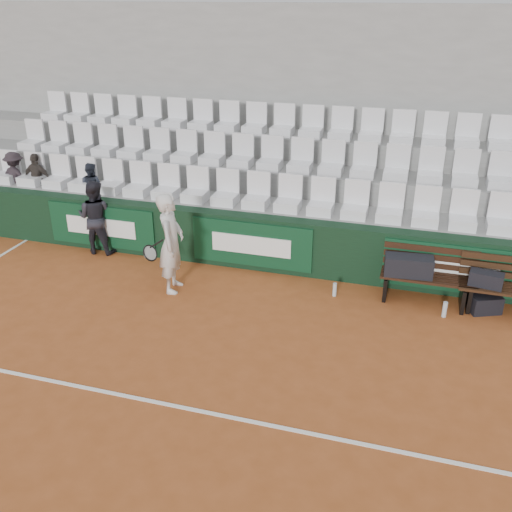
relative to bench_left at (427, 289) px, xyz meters
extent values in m
plane|color=#A35024|center=(-2.85, -3.57, -0.23)|extent=(80.00, 80.00, 0.00)
cube|color=white|center=(-2.85, -3.57, -0.22)|extent=(18.00, 0.06, 0.01)
cube|color=black|center=(-2.85, 0.43, 0.28)|extent=(18.00, 0.30, 1.00)
cube|color=#0C381E|center=(-6.05, 0.26, 0.30)|extent=(2.20, 0.04, 0.82)
cube|color=#0C381E|center=(-3.05, 0.26, 0.30)|extent=(2.20, 0.04, 0.82)
cube|color=#0C381E|center=(0.35, 0.26, 0.30)|extent=(2.20, 0.04, 0.82)
cube|color=#9A9997|center=(-2.85, 1.06, 0.28)|extent=(18.00, 0.95, 1.00)
cube|color=gray|center=(-2.85, 2.01, 0.50)|extent=(18.00, 0.95, 1.45)
cube|color=gray|center=(-2.85, 2.96, 0.72)|extent=(18.00, 0.95, 1.90)
cube|color=gray|center=(-2.85, 3.58, 1.98)|extent=(18.00, 0.30, 4.40)
cube|color=silver|center=(-2.85, 0.88, 1.09)|extent=(11.90, 0.44, 0.63)
cube|color=silver|center=(-2.85, 1.83, 1.54)|extent=(11.90, 0.44, 0.63)
cube|color=silver|center=(-2.85, 2.78, 1.99)|extent=(11.90, 0.44, 0.63)
cube|color=black|center=(0.00, 0.00, 0.00)|extent=(1.50, 0.56, 0.45)
cube|color=#361E10|center=(1.21, -0.06, 0.00)|extent=(1.50, 0.56, 0.45)
cube|color=black|center=(-0.33, -0.04, 0.39)|extent=(0.78, 0.39, 0.32)
cube|color=black|center=(0.85, -0.08, 0.34)|extent=(0.53, 0.32, 0.23)
cube|color=black|center=(0.90, -0.09, -0.08)|extent=(0.55, 0.45, 0.29)
cylinder|color=silver|center=(-1.46, -0.25, -0.11)|extent=(0.07, 0.07, 0.24)
cylinder|color=#B0BFC7|center=(0.29, -0.43, -0.10)|extent=(0.07, 0.07, 0.26)
imported|color=silver|center=(-4.12, -0.78, 0.63)|extent=(0.51, 0.68, 1.70)
torus|color=black|center=(-4.52, -0.78, 0.40)|extent=(0.19, 0.30, 0.26)
cylinder|color=black|center=(-4.38, -0.78, 0.58)|extent=(0.26, 0.03, 0.20)
imported|color=black|center=(-6.13, 0.22, 0.49)|extent=(0.73, 0.59, 1.43)
imported|color=black|center=(-8.37, 0.93, 1.32)|extent=(0.74, 0.47, 1.08)
imported|color=#312B27|center=(-7.84, 0.93, 1.32)|extent=(0.64, 0.27, 1.09)
imported|color=#202430|center=(-6.60, 0.93, 1.27)|extent=(0.49, 0.38, 0.99)
camera|label=1|loc=(-0.35, -8.60, 4.39)|focal=40.00mm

